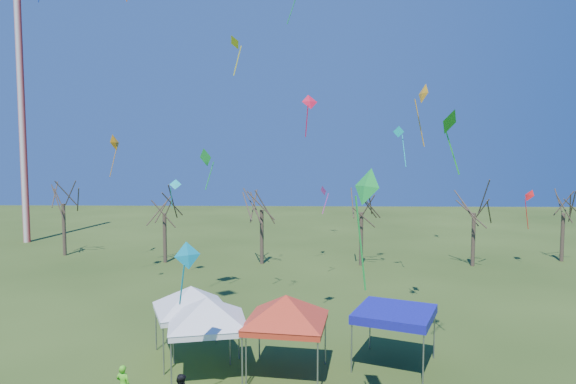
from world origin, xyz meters
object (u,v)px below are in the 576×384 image
tree_1 (164,196)px  tree_2 (262,190)px  tent_blue (395,314)px  tree_3 (362,193)px  tent_red (286,300)px  tree_0 (63,185)px  tree_4 (475,194)px  tent_white_west (191,291)px  tree_5 (564,196)px  radio_mast (22,123)px  tent_white_mid (207,303)px

tree_1 → tree_2: (8.40, -0.27, 0.50)m
tree_1 → tent_blue: size_ratio=1.77×
tree_3 → tent_red: bearing=-104.7°
tree_0 → tree_1: 10.47m
tree_4 → tent_white_west: bearing=-134.7°
tree_0 → tent_blue: bearing=-42.2°
tree_4 → tree_5: size_ratio=1.06×
tent_white_west → tree_2: bearing=85.2°
tent_red → tent_blue: (4.82, 1.19, -0.94)m
radio_mast → tent_white_west: size_ratio=6.08×
tree_5 → tent_white_mid: bearing=-138.6°
radio_mast → tent_blue: 46.06m
tree_3 → tent_white_mid: 23.50m
tree_3 → tent_white_mid: (-8.98, -21.52, -2.88)m
tree_2 → tent_red: bearing=-82.7°
tree_1 → tree_4: 26.13m
tree_2 → tree_4: (17.72, -0.38, -0.23)m
tent_white_mid → tree_3: bearing=67.3°
tree_0 → tree_4: tree_0 is taller
tree_3 → tree_5: size_ratio=1.06×
tree_1 → tree_2: size_ratio=0.92×
tent_red → tent_white_mid: bearing=-179.2°
tent_white_west → tent_white_mid: size_ratio=0.94×
tree_5 → tent_red: bearing=-134.8°
tree_4 → tree_1: bearing=178.6°
tree_2 → tree_0: bearing=170.8°
tree_3 → tree_4: bearing=-0.3°
tree_2 → tent_white_mid: bearing=-91.5°
tent_white_mid → tent_white_west: bearing=120.2°
radio_mast → tent_red: (28.41, -31.43, -9.20)m
tent_red → radio_mast: bearing=132.1°
tree_1 → tree_3: bearing=-2.1°
tent_white_west → tent_blue: size_ratio=0.97×
tent_red → tree_1: bearing=116.9°
tent_white_mid → tree_4: bearing=49.6°
tree_0 → tree_5: size_ratio=1.13×
tree_3 → radio_mast: bearing=163.7°
tent_white_west → tent_red: size_ratio=0.90×
tree_1 → tent_blue: bearing=-52.6°
tree_4 → tent_blue: (-10.13, -20.24, -3.70)m
tree_1 → tent_blue: tree_1 is taller
tree_2 → tent_blue: (7.60, -20.62, -3.93)m
tree_3 → tent_white_mid: tree_3 is taller
radio_mast → tree_1: 20.72m
tent_blue → tent_white_west: bearing=175.9°
tree_3 → tree_4: 9.32m
tree_2 → tent_white_mid: tree_2 is taller
tree_0 → tent_red: tree_0 is taller
tree_4 → tent_red: tree_4 is taller
tent_white_west → tent_blue: tent_white_west is taller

